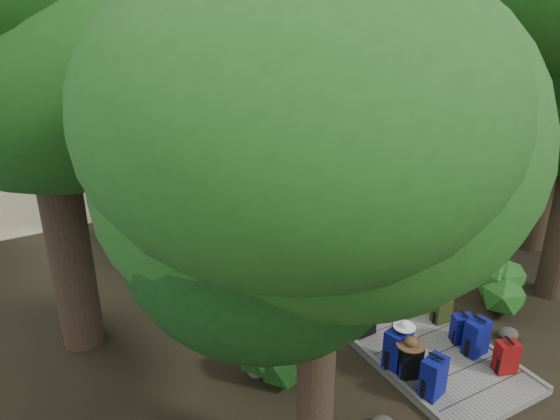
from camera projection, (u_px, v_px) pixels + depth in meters
ground at (320, 270)px, 11.97m from camera, size 120.00×120.00×0.00m
sand_beach at (128, 118)px, 24.80m from camera, size 40.00×22.00×0.02m
boardwalk at (297, 249)px, 12.75m from camera, size 2.00×12.00×0.12m
backpack_left_a at (434, 375)px, 8.11m from camera, size 0.45×0.37×0.72m
backpack_left_b at (410, 360)px, 8.51m from camera, size 0.41×0.35×0.63m
backpack_left_c at (398, 346)px, 8.70m from camera, size 0.47×0.39×0.76m
backpack_left_d at (359, 314)px, 9.72m from camera, size 0.41×0.34×0.55m
backpack_right_a at (507, 355)px, 8.63m from camera, size 0.39×0.33×0.60m
backpack_right_b at (477, 335)px, 9.03m from camera, size 0.41×0.30×0.69m
backpack_right_c at (462, 327)px, 9.35m from camera, size 0.39×0.33×0.57m
backpack_right_d at (442, 309)px, 9.91m from camera, size 0.34×0.26×0.49m
duffel_right_khaki at (409, 290)px, 10.65m from camera, size 0.54×0.64×0.36m
duffel_right_black at (383, 274)px, 11.14m from camera, size 0.51×0.74×0.44m
suitcase_on_boardwalk at (364, 319)px, 9.53m from camera, size 0.41×0.24×0.62m
lone_suitcase_on_sand at (198, 156)px, 18.49m from camera, size 0.41×0.26×0.61m
hat_brown at (411, 341)px, 8.32m from camera, size 0.45×0.45×0.13m
hat_white at (405, 324)px, 8.52m from camera, size 0.35×0.35×0.12m
kayak at (60, 159)px, 18.70m from camera, size 1.29×3.00×0.29m
sun_lounger at (246, 140)px, 20.21m from camera, size 0.70×2.03×0.65m
tree_right_c at (426, 60)px, 13.38m from camera, size 4.67×4.67×8.08m
tree_right_e at (310, 34)px, 17.86m from camera, size 4.65×4.65×8.36m
tree_left_a at (320, 244)px, 5.84m from camera, size 3.96×3.96×6.59m
tree_left_b at (36, 52)px, 7.72m from camera, size 5.50×5.50×9.90m
tree_left_c at (105, 100)px, 11.78m from camera, size 4.01×4.01×6.97m
tree_back_a at (76, 10)px, 20.80m from camera, size 5.51×5.51×9.53m
tree_back_b at (147, 12)px, 23.89m from camera, size 5.04×5.04×9.00m
tree_back_c at (225, 4)px, 24.97m from camera, size 5.28×5.28×9.50m
palm_right_a at (284, 38)px, 16.68m from camera, size 4.94×4.94×8.42m
palm_right_b at (279, 19)px, 21.60m from camera, size 4.53×4.53×8.74m
palm_right_c at (198, 53)px, 21.51m from camera, size 3.94×3.94×6.26m
palm_left_a at (41, 68)px, 13.98m from camera, size 4.74×4.74×7.54m
rock_left_b at (258, 371)px, 8.78m from camera, size 0.33×0.30×0.18m
rock_left_c at (260, 282)px, 11.26m from camera, size 0.50×0.45×0.28m
rock_left_d at (177, 234)px, 13.42m from camera, size 0.34×0.31×0.19m
rock_right_a at (508, 334)px, 9.68m from camera, size 0.36×0.32×0.20m
rock_right_b at (430, 256)px, 12.32m from camera, size 0.48×0.43×0.26m
rock_right_c at (348, 231)px, 13.61m from camera, size 0.35×0.31×0.19m
rock_right_d at (338, 186)px, 16.30m from camera, size 0.60×0.54×0.33m
shrub_left_a at (273, 357)px, 8.58m from camera, size 0.96×0.96×0.87m
shrub_left_b at (221, 253)px, 11.78m from camera, size 0.95×0.95×0.85m
shrub_left_c at (144, 202)px, 14.00m from camera, size 1.36×1.36×1.23m
shrub_right_a at (505, 286)px, 10.42m from camera, size 1.10×1.10×0.99m
shrub_right_b at (360, 196)px, 14.48m from camera, size 1.25×1.25×1.12m
shrub_right_c at (282, 171)px, 16.95m from camera, size 0.80×0.80×0.72m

